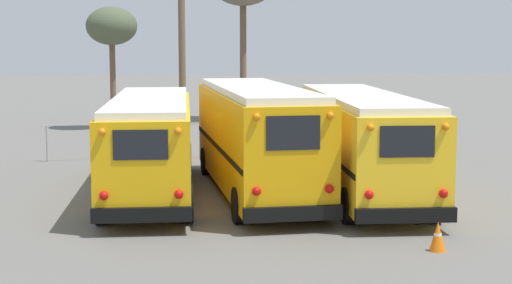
# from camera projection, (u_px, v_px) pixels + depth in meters

# --- Properties ---
(ground_plane) EXTENTS (160.00, 160.00, 0.00)m
(ground_plane) POSITION_uv_depth(u_px,v_px,m) (254.00, 191.00, 24.35)
(ground_plane) COLOR #66635E
(school_bus_0) EXTENTS (2.84, 10.60, 2.96)m
(school_bus_0) POSITION_uv_depth(u_px,v_px,m) (151.00, 141.00, 23.73)
(school_bus_0) COLOR #EAAA0F
(school_bus_0) RESTS_ON ground
(school_bus_1) EXTENTS (2.93, 10.25, 3.30)m
(school_bus_1) POSITION_uv_depth(u_px,v_px,m) (256.00, 136.00, 23.69)
(school_bus_1) COLOR #E5A00C
(school_bus_1) RESTS_ON ground
(school_bus_2) EXTENTS (3.02, 10.76, 3.06)m
(school_bus_2) POSITION_uv_depth(u_px,v_px,m) (361.00, 140.00, 23.83)
(school_bus_2) COLOR yellow
(school_bus_2) RESTS_ON ground
(utility_pole) EXTENTS (1.80, 0.32, 7.77)m
(utility_pole) POSITION_uv_depth(u_px,v_px,m) (182.00, 54.00, 35.73)
(utility_pole) COLOR brown
(utility_pole) RESTS_ON ground
(bare_tree_1) EXTENTS (2.64, 2.64, 6.36)m
(bare_tree_1) POSITION_uv_depth(u_px,v_px,m) (112.00, 28.00, 40.41)
(bare_tree_1) COLOR brown
(bare_tree_1) RESTS_ON ground
(fence_line) EXTENTS (14.41, 0.06, 1.42)m
(fence_line) POSITION_uv_depth(u_px,v_px,m) (232.00, 134.00, 31.00)
(fence_line) COLOR #939399
(fence_line) RESTS_ON ground
(traffic_cone) EXTENTS (0.36, 0.36, 0.68)m
(traffic_cone) POSITION_uv_depth(u_px,v_px,m) (438.00, 236.00, 17.47)
(traffic_cone) COLOR orange
(traffic_cone) RESTS_ON ground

